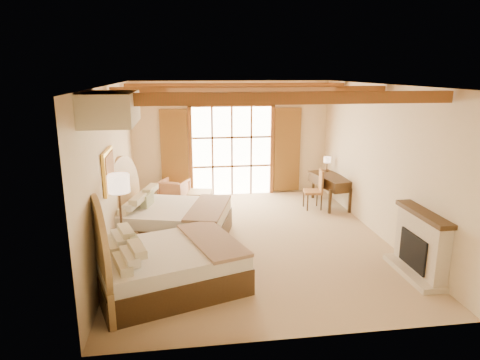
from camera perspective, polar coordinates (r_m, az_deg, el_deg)
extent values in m
plane|color=tan|center=(9.15, 1.59, -7.88)|extent=(7.00, 7.00, 0.00)
plane|color=beige|center=(12.08, -1.13, 5.50)|extent=(5.50, 0.00, 5.50)
plane|color=beige|center=(8.66, -16.60, 1.32)|extent=(0.00, 7.00, 7.00)
plane|color=beige|center=(9.52, 18.22, 2.35)|extent=(0.00, 7.00, 7.00)
plane|color=#A96535|center=(8.47, 1.74, 12.57)|extent=(7.00, 7.00, 0.00)
cube|color=white|center=(12.10, -1.10, 3.83)|extent=(2.20, 0.02, 2.50)
cube|color=brown|center=(11.99, -8.71, 3.57)|extent=(0.75, 0.06, 2.40)
cube|color=brown|center=(12.36, 6.31, 3.98)|extent=(0.75, 0.06, 2.40)
cube|color=beige|center=(8.08, 23.00, -7.99)|extent=(0.25, 1.30, 1.10)
cube|color=black|center=(8.08, 22.50, -8.70)|extent=(0.18, 0.80, 0.60)
cube|color=beige|center=(8.23, 22.11, -11.29)|extent=(0.45, 1.40, 0.10)
cube|color=#3F2D17|center=(7.88, 23.34, -4.16)|extent=(0.30, 1.40, 0.08)
cube|color=yellow|center=(7.89, -17.15, 1.17)|extent=(0.05, 0.95, 0.75)
cube|color=#C27B3F|center=(7.89, -16.93, 1.18)|extent=(0.02, 0.82, 0.62)
cube|color=beige|center=(6.44, -16.87, 9.17)|extent=(0.70, 1.40, 0.45)
cube|color=#3F2D17|center=(7.27, -9.40, -12.35)|extent=(2.69, 2.33, 0.44)
cube|color=white|center=(7.12, -9.51, -9.88)|extent=(2.63, 2.29, 0.24)
cube|color=#98775F|center=(7.09, -3.25, -8.67)|extent=(1.19, 1.87, 0.06)
cube|color=#99A077|center=(7.06, -13.89, -8.10)|extent=(0.27, 0.48, 0.27)
cube|color=#3F2D17|center=(9.26, -8.94, -6.29)|extent=(2.67, 2.28, 0.45)
cube|color=white|center=(9.15, -9.02, -4.26)|extent=(2.62, 2.23, 0.25)
cube|color=#98775F|center=(9.12, -4.15, -3.29)|extent=(1.13, 1.89, 0.06)
cube|color=#99A077|center=(9.10, -12.43, -2.83)|extent=(0.25, 0.49, 0.27)
cube|color=#3F2D17|center=(7.91, -14.82, -9.64)|extent=(0.66, 0.66, 0.62)
cylinder|color=#3E2D20|center=(8.10, -15.11, -11.39)|extent=(0.25, 0.25, 0.03)
cylinder|color=#3E2D20|center=(7.80, -15.48, -6.34)|extent=(0.04, 0.04, 1.50)
cylinder|color=beige|center=(7.55, -15.90, -0.44)|extent=(0.37, 0.37, 0.31)
imported|color=#B17551|center=(11.64, -8.77, -1.46)|extent=(0.91, 0.92, 0.64)
cube|color=tan|center=(11.16, -5.33, -2.60)|extent=(0.71, 0.71, 0.43)
cube|color=#3F2D17|center=(11.44, 12.10, 0.40)|extent=(0.88, 1.55, 0.05)
cube|color=#3F2D17|center=(11.48, 12.06, -0.25)|extent=(0.85, 1.51, 0.23)
cube|color=#965D36|center=(11.12, 9.67, -1.55)|extent=(0.52, 0.52, 0.06)
cube|color=#965D36|center=(11.11, 10.72, -0.02)|extent=(0.12, 0.45, 0.55)
cylinder|color=#3E2D20|center=(11.98, 11.49, 1.24)|extent=(0.12, 0.12, 0.02)
cylinder|color=#3E2D20|center=(11.95, 11.52, 1.89)|extent=(0.02, 0.02, 0.28)
cylinder|color=beige|center=(11.91, 11.56, 2.68)|extent=(0.20, 0.20, 0.16)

